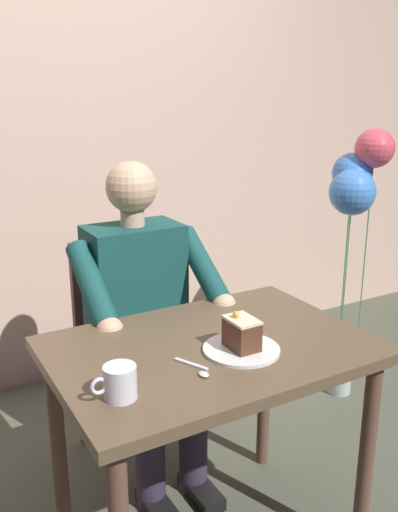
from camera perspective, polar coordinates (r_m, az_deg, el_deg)
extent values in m
cube|color=beige|center=(2.87, -14.61, 16.47)|extent=(6.40, 0.12, 3.00)
cube|color=brown|center=(1.69, 1.23, -9.67)|extent=(0.96, 0.66, 0.04)
cylinder|color=brown|center=(1.93, 16.98, -19.39)|extent=(0.05, 0.05, 0.73)
cylinder|color=brown|center=(2.27, 6.83, -12.95)|extent=(0.05, 0.05, 0.73)
cylinder|color=brown|center=(1.96, -14.40, -18.68)|extent=(0.05, 0.05, 0.73)
cube|color=brown|center=(2.30, -6.61, -10.60)|extent=(0.42, 0.42, 0.04)
cube|color=brown|center=(2.36, -8.65, -3.42)|extent=(0.38, 0.04, 0.45)
cylinder|color=brown|center=(2.33, -0.36, -16.15)|extent=(0.04, 0.04, 0.43)
cylinder|color=brown|center=(2.21, -8.96, -18.48)|extent=(0.04, 0.04, 0.43)
cylinder|color=brown|center=(2.61, -4.36, -12.41)|extent=(0.04, 0.04, 0.43)
cylinder|color=brown|center=(2.50, -12.05, -14.17)|extent=(0.04, 0.04, 0.43)
cube|color=#164745|center=(2.16, -6.65, -3.89)|extent=(0.36, 0.22, 0.55)
sphere|color=#D6AE85|center=(2.06, -7.04, 7.11)|extent=(0.19, 0.19, 0.19)
cylinder|color=#D6AE85|center=(2.08, -6.93, 3.96)|extent=(0.09, 0.09, 0.06)
cylinder|color=#164745|center=(2.10, 0.29, -0.96)|extent=(0.08, 0.33, 0.26)
sphere|color=#D6AE85|center=(2.01, 2.59, -5.12)|extent=(0.09, 0.09, 0.09)
cylinder|color=#164745|center=(1.93, -11.11, -2.90)|extent=(0.08, 0.33, 0.26)
sphere|color=#D6AE85|center=(1.83, -9.26, -7.60)|extent=(0.09, 0.09, 0.09)
cylinder|color=#362B3F|center=(2.22, -2.96, -11.56)|extent=(0.13, 0.38, 0.14)
cylinder|color=#362B3F|center=(2.15, -7.33, -12.61)|extent=(0.13, 0.38, 0.14)
cylinder|color=#362B3F|center=(2.20, -0.62, -18.71)|extent=(0.11, 0.11, 0.41)
cube|color=black|center=(2.27, 0.20, -23.21)|extent=(0.09, 0.22, 0.05)
cylinder|color=#362B3F|center=(2.14, -5.10, -20.03)|extent=(0.11, 0.11, 0.41)
cube|color=black|center=(2.21, -4.25, -24.65)|extent=(0.09, 0.22, 0.05)
cylinder|color=white|center=(1.64, 4.42, -9.64)|extent=(0.23, 0.23, 0.01)
cube|color=#532F1E|center=(1.62, 4.46, -8.14)|extent=(0.07, 0.10, 0.08)
cube|color=beige|center=(1.60, 4.49, -6.64)|extent=(0.08, 0.11, 0.01)
sphere|color=gold|center=(1.60, 3.86, -6.07)|extent=(0.02, 0.02, 0.02)
cylinder|color=silver|center=(1.40, -8.20, -12.84)|extent=(0.08, 0.08, 0.09)
torus|color=silver|center=(1.39, -10.32, -13.16)|extent=(0.05, 0.01, 0.05)
cylinder|color=black|center=(1.39, -8.26, -11.50)|extent=(0.07, 0.07, 0.01)
cube|color=silver|center=(1.56, -0.83, -11.16)|extent=(0.06, 0.10, 0.01)
ellipsoid|color=silver|center=(1.51, 0.49, -12.17)|extent=(0.03, 0.04, 0.01)
cylinder|color=#B2C1C6|center=(2.96, 14.41, -11.60)|extent=(0.12, 0.12, 0.22)
sphere|color=#4284DC|center=(2.58, 15.63, 6.40)|extent=(0.21, 0.21, 0.21)
cylinder|color=#4C9956|center=(2.70, 14.87, -3.41)|extent=(0.01, 0.01, 0.73)
sphere|color=#E54D5D|center=(2.66, 17.77, 10.61)|extent=(0.18, 0.18, 0.18)
cylinder|color=#4C9956|center=(2.76, 16.78, -0.88)|extent=(0.01, 0.01, 0.93)
sphere|color=#3D7DDA|center=(2.68, 15.63, 8.31)|extent=(0.19, 0.19, 0.19)
cylinder|color=#4C9956|center=(2.79, 14.85, -1.84)|extent=(0.01, 0.01, 0.81)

